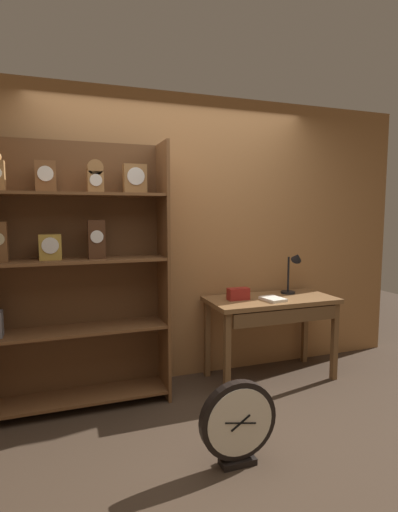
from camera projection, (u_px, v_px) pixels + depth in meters
The scene contains 8 objects.
ground_plane at pixel (234, 451), 2.60m from camera, with size 10.00×10.00×0.00m, color #3D2D21.
back_wood_panel at pixel (176, 239), 3.68m from camera, with size 4.80×0.05×2.60m, color #9E6B3D.
bookshelf at pixel (69, 273), 3.10m from camera, with size 1.45×0.36×2.10m.
workbench at pixel (272, 309), 3.67m from camera, with size 1.18×0.57×0.76m.
desk_lamp at pixel (293, 269), 3.84m from camera, with size 0.19×0.19×0.42m.
toolbox_small at pixel (238, 294), 3.59m from camera, with size 0.19×0.09×0.11m, color maroon.
open_repair_manual at pixel (273, 299), 3.57m from camera, with size 0.16×0.22×0.03m, color silver.
round_clock_large at pixel (238, 423), 2.44m from camera, with size 0.49×0.11×0.53m.
Camera 1 is at (-1.04, -2.23, 1.55)m, focal length 28.10 mm.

